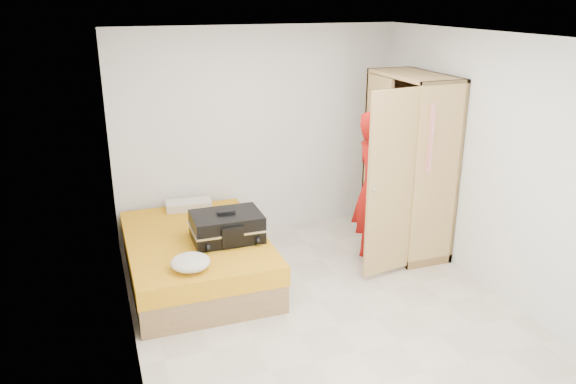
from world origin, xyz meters
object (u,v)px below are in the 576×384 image
object	(u,v)px
bed	(197,258)
suitcase	(227,227)
wardrobe	(407,170)
person	(373,189)
round_cushion	(190,262)

from	to	relation	value
bed	suitcase	bearing A→B (deg)	-30.61
wardrobe	suitcase	size ratio (longest dim) A/B	2.85
bed	person	world-z (taller)	person
wardrobe	round_cushion	bearing A→B (deg)	-165.69
bed	wardrobe	world-z (taller)	wardrobe
person	suitcase	world-z (taller)	person
person	suitcase	xyz separation A→B (m)	(-1.66, 0.06, -0.24)
bed	suitcase	size ratio (longest dim) A/B	2.74
wardrobe	suitcase	xyz separation A→B (m)	(-2.20, -0.13, -0.36)
wardrobe	person	bearing A→B (deg)	-160.11
wardrobe	round_cushion	xyz separation A→B (m)	(-2.68, -0.68, -0.43)
wardrobe	suitcase	bearing A→B (deg)	-176.58
suitcase	person	bearing A→B (deg)	-1.72
bed	wardrobe	distance (m)	2.61
wardrobe	round_cushion	distance (m)	2.80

